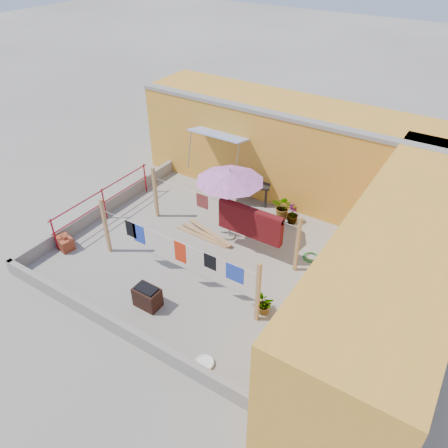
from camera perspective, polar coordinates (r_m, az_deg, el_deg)
The scene contains 21 objects.
ground at distance 12.94m, azimuth -2.41°, elevation -3.98°, with size 80.00×80.00×0.00m, color #9E998E.
wall_back at distance 15.37m, azimuth 9.16°, elevation 9.52°, with size 11.00×3.27×3.21m.
wall_right at distance 10.48m, azimuth 21.60°, elevation -6.68°, with size 2.40×9.00×3.20m, color orange.
parapet_front at distance 10.89m, azimuth -13.51°, elevation -13.06°, with size 8.30×0.16×0.44m, color gray.
parapet_left at distance 15.11m, azimuth -15.26°, elevation 2.11°, with size 0.16×7.30×0.44m, color gray.
red_railing at distance 14.59m, azimuth -15.49°, elevation 3.13°, with size 0.05×4.20×1.10m.
clothesline_rig at distance 12.32m, azimuth 2.19°, elevation -0.14°, with size 5.09×2.35×1.80m.
patio_umbrella at distance 12.42m, azimuth 0.76°, elevation 6.21°, with size 2.24×2.24×2.39m.
outdoor_table at distance 15.00m, azimuth 2.86°, elevation 5.35°, with size 1.86×1.44×0.78m.
brick_stack at distance 13.87m, azimuth -20.05°, elevation -2.35°, with size 0.60×0.50×0.46m.
lumber_pile at distance 13.61m, azimuth -2.44°, elevation -1.37°, with size 2.04×0.62×0.12m.
brazier at distance 11.37m, azimuth -9.98°, elevation -9.35°, with size 0.67×0.45×0.60m.
white_basin at distance 10.21m, azimuth -2.60°, elevation -17.69°, with size 0.45×0.45×0.08m.
water_jug_a at distance 13.06m, azimuth 16.09°, elevation -4.44°, with size 0.19×0.19×0.30m.
water_jug_b at distance 12.42m, azimuth 12.23°, elevation -6.03°, with size 0.22×0.22×0.34m.
green_hose at distance 13.03m, azimuth 11.30°, elevation -4.26°, with size 0.48×0.48×0.07m.
plant_back_a at distance 14.44m, azimuth 7.77°, elevation 2.23°, with size 0.68×0.59×0.76m, color #1B5E1A.
plant_back_b at distance 14.22m, azimuth 8.93°, elevation 1.30°, with size 0.37×0.37×0.66m, color #1B5E1A.
plant_right_a at distance 13.68m, azimuth 17.60°, elevation -1.39°, with size 0.40×0.27×0.77m, color #1B5E1A.
plant_right_b at distance 11.14m, azimuth 12.02°, elevation -10.61°, with size 0.36×0.29×0.65m, color #1B5E1A.
plant_right_c at distance 11.05m, azimuth 5.25°, elevation -10.46°, with size 0.53×0.46×0.59m, color #1B5E1A.
Camera 1 is at (5.86, -8.12, 8.19)m, focal length 35.00 mm.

